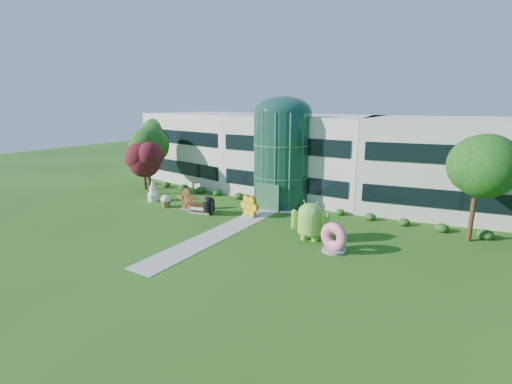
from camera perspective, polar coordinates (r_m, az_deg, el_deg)
The scene contains 14 objects.
ground at distance 31.05m, azimuth -6.57°, elevation -6.79°, with size 140.00×140.00×0.00m, color #215114.
building at distance 45.03m, azimuth 7.63°, elevation 5.67°, with size 46.00×15.00×9.30m, color beige, non-canonical shape.
atrium at distance 39.65m, azimuth 4.05°, elevation 5.05°, with size 6.00×6.00×9.80m, color #194738.
walkway at distance 32.54m, azimuth -4.38°, elevation -5.74°, with size 2.40×20.00×0.04m, color #9E9E93.
tree_red at distance 45.94m, azimuth -16.15°, elevation 3.32°, with size 4.00×4.00×6.00m, color #3F0C14, non-canonical shape.
trees_backdrop at distance 40.63m, azimuth 4.70°, elevation 4.25°, with size 52.00×8.00×8.40m, color #184310, non-canonical shape.
android_green at distance 29.74m, azimuth 8.32°, elevation -4.07°, with size 3.21×2.14×3.64m, color #79C03D, non-canonical shape.
android_black at distance 36.66m, azimuth -7.26°, elevation -1.85°, with size 1.89×1.27×2.15m, color black, non-canonical shape.
donut at distance 28.07m, azimuth 11.98°, elevation -6.77°, with size 2.21×1.06×2.29m, color #E65797, non-canonical shape.
gingerbread at distance 38.83m, azimuth -10.62°, elevation -1.02°, with size 2.44×0.94×2.25m, color brown, non-canonical shape.
ice_cream_sandwich at distance 37.42m, azimuth -8.42°, elevation -2.52°, with size 2.13×1.07×0.95m, color black, non-canonical shape.
honeycomb at distance 35.89m, azimuth -0.99°, elevation -2.28°, with size 2.42×0.86×1.90m, color yellow, non-canonical shape.
froyo at distance 42.89m, azimuth -15.60°, elevation 0.19°, with size 1.40×1.40×2.40m, color white, non-canonical shape.
cupcake at distance 40.23m, azimuth -13.71°, elevation -1.35°, with size 1.11×1.11×1.33m, color white, non-canonical shape.
Camera 1 is at (18.22, -22.72, 10.78)m, focal length 26.00 mm.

